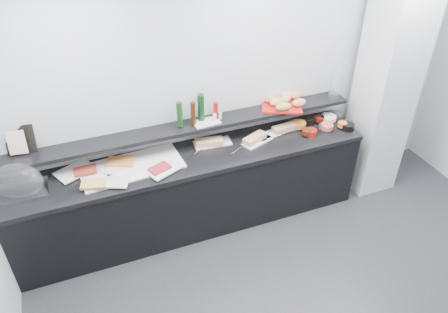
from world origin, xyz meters
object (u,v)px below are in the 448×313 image
object	(u,v)px
condiment_tray	(206,122)
carafe	(335,86)
sandwich_plate_mid	(257,141)
cloche_base	(23,192)
bread_tray	(282,106)
framed_print	(20,139)

from	to	relation	value
condiment_tray	carafe	bearing A→B (deg)	-4.11
sandwich_plate_mid	carafe	world-z (taller)	carafe
cloche_base	carafe	distance (m)	3.26
sandwich_plate_mid	bread_tray	xyz separation A→B (m)	(0.35, 0.17, 0.25)
framed_print	carafe	size ratio (longest dim) A/B	0.87
cloche_base	framed_print	size ratio (longest dim) A/B	1.66
sandwich_plate_mid	bread_tray	distance (m)	0.46
condiment_tray	carafe	world-z (taller)	carafe
condiment_tray	carafe	distance (m)	1.47
cloche_base	condiment_tray	xyz separation A→B (m)	(1.77, 0.16, 0.24)
framed_print	bread_tray	distance (m)	2.55
framed_print	bread_tray	bearing A→B (deg)	7.97
cloche_base	carafe	world-z (taller)	carafe
framed_print	condiment_tray	bearing A→B (deg)	6.27
cloche_base	bread_tray	size ratio (longest dim) A/B	1.04
cloche_base	bread_tray	distance (m)	2.63
sandwich_plate_mid	bread_tray	size ratio (longest dim) A/B	0.80
sandwich_plate_mid	framed_print	bearing A→B (deg)	152.55
condiment_tray	carafe	xyz separation A→B (m)	(1.46, -0.02, 0.14)
condiment_tray	bread_tray	xyz separation A→B (m)	(0.84, 0.01, 0.00)
cloche_base	framed_print	bearing A→B (deg)	77.65
framed_print	condiment_tray	distance (m)	1.71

